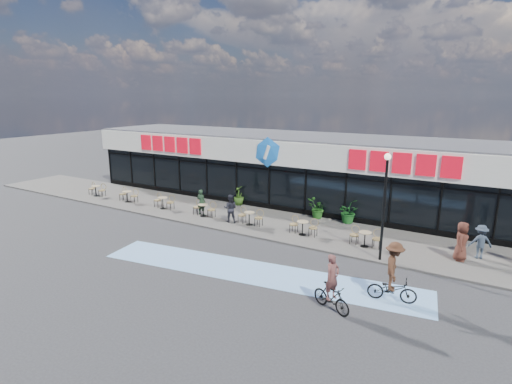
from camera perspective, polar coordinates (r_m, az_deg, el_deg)
ground at (r=20.32m, az=-7.71°, el=-7.32°), size 120.00×120.00×0.00m
sidewalk at (r=23.78m, az=-0.99°, el=-3.92°), size 44.00×5.00×0.10m
bike_lane at (r=17.07m, az=-0.09°, el=-11.40°), size 14.17×4.13×0.01m
building at (r=27.87m, az=4.86°, el=3.51°), size 30.60×6.57×4.75m
lamp_post at (r=18.00m, az=17.90°, el=-0.76°), size 0.28×0.28×4.76m
bistro_set_0 at (r=31.25m, az=-21.79°, el=0.34°), size 1.54×0.62×0.90m
bistro_set_1 at (r=28.77m, az=-17.78°, el=-0.41°), size 1.54×0.62×0.90m
bistro_set_2 at (r=26.47m, az=-13.04°, el=-1.30°), size 1.54×0.62×0.90m
bistro_set_3 at (r=24.38m, az=-7.43°, el=-2.34°), size 1.54×0.62×0.90m
bistro_set_4 at (r=22.58m, az=-0.85°, el=-3.53°), size 1.54×0.62×0.90m
bistro_set_5 at (r=21.14m, az=6.77°, el=-4.85°), size 1.54×0.62×0.90m
bistro_set_6 at (r=20.13m, az=15.36°, el=-6.22°), size 1.54×0.62×0.90m
potted_plant_left at (r=26.55m, az=-2.50°, el=-0.50°), size 0.90×0.90×1.28m
potted_plant_mid at (r=23.92m, az=8.73°, el=-2.35°), size 1.35×1.40×1.19m
potted_plant_right at (r=23.42m, az=12.91°, el=-2.72°), size 1.52×1.57×1.33m
patron_left at (r=24.55m, az=-7.83°, el=-1.44°), size 0.60×0.41×1.58m
patron_right at (r=22.95m, az=-3.68°, el=-2.35°), size 0.96×0.86×1.63m
pedestrian_b at (r=19.84m, az=27.30°, el=-6.29°), size 0.62×0.90×1.77m
pedestrian_c at (r=20.53m, az=29.41°, el=-6.21°), size 1.15×0.92×1.55m
cyclist_a at (r=14.27m, az=10.76°, el=-13.69°), size 1.66×1.03×2.05m
cyclist_b at (r=15.30m, az=19.00°, el=-11.24°), size 1.80×1.26×2.24m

